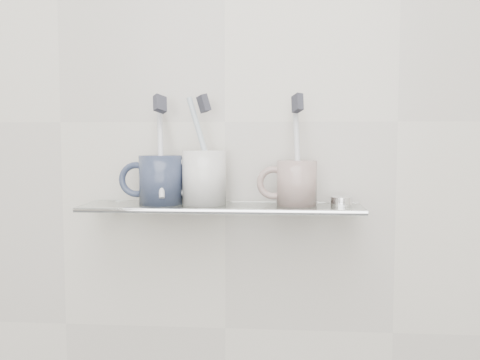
# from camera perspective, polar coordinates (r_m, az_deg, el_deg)

# --- Properties ---
(wall_back) EXTENTS (2.50, 0.00, 2.50)m
(wall_back) POSITION_cam_1_polar(r_m,az_deg,el_deg) (1.01, -1.62, 6.22)
(wall_back) COLOR beige
(wall_back) RESTS_ON ground
(shelf_glass) EXTENTS (0.50, 0.12, 0.01)m
(shelf_glass) POSITION_cam_1_polar(r_m,az_deg,el_deg) (0.96, -2.00, -2.91)
(shelf_glass) COLOR silver
(shelf_glass) RESTS_ON wall_back
(shelf_rail) EXTENTS (0.50, 0.01, 0.01)m
(shelf_rail) POSITION_cam_1_polar(r_m,az_deg,el_deg) (0.90, -2.40, -3.37)
(shelf_rail) COLOR silver
(shelf_rail) RESTS_ON shelf_glass
(bracket_left) EXTENTS (0.02, 0.03, 0.02)m
(bracket_left) POSITION_cam_1_polar(r_m,az_deg,el_deg) (1.05, -13.16, -2.97)
(bracket_left) COLOR silver
(bracket_left) RESTS_ON wall_back
(bracket_right) EXTENTS (0.02, 0.03, 0.02)m
(bracket_right) POSITION_cam_1_polar(r_m,az_deg,el_deg) (1.01, 10.29, -3.26)
(bracket_right) COLOR silver
(bracket_right) RESTS_ON wall_back
(mug_left) EXTENTS (0.09, 0.09, 0.09)m
(mug_left) POSITION_cam_1_polar(r_m,az_deg,el_deg) (0.98, -8.44, 0.02)
(mug_left) COLOR #212A3E
(mug_left) RESTS_ON shelf_glass
(mug_left_handle) EXTENTS (0.06, 0.01, 0.06)m
(mug_left_handle) POSITION_cam_1_polar(r_m,az_deg,el_deg) (0.99, -11.00, 0.04)
(mug_left_handle) COLOR #212A3E
(mug_left_handle) RESTS_ON mug_left
(toothbrush_left) EXTENTS (0.04, 0.09, 0.18)m
(toothbrush_left) POSITION_cam_1_polar(r_m,az_deg,el_deg) (0.98, -8.47, 3.35)
(toothbrush_left) COLOR silver
(toothbrush_left) RESTS_ON mug_left
(bristles_left) EXTENTS (0.03, 0.04, 0.04)m
(bristles_left) POSITION_cam_1_polar(r_m,az_deg,el_deg) (0.98, -8.53, 8.05)
(bristles_left) COLOR #2F303A
(bristles_left) RESTS_ON toothbrush_left
(mug_center) EXTENTS (0.08, 0.08, 0.10)m
(mug_center) POSITION_cam_1_polar(r_m,az_deg,el_deg) (0.96, -3.85, 0.26)
(mug_center) COLOR white
(mug_center) RESTS_ON shelf_glass
(mug_center_handle) EXTENTS (0.07, 0.01, 0.07)m
(mug_center_handle) POSITION_cam_1_polar(r_m,az_deg,el_deg) (0.97, -6.49, 0.28)
(mug_center_handle) COLOR white
(mug_center_handle) RESTS_ON mug_center
(toothbrush_center) EXTENTS (0.07, 0.02, 0.19)m
(toothbrush_center) POSITION_cam_1_polar(r_m,az_deg,el_deg) (0.96, -3.86, 3.38)
(toothbrush_center) COLOR silver
(toothbrush_center) RESTS_ON mug_center
(bristles_center) EXTENTS (0.03, 0.03, 0.04)m
(bristles_center) POSITION_cam_1_polar(r_m,az_deg,el_deg) (0.96, -3.89, 8.14)
(bristles_center) COLOR #2F303A
(bristles_center) RESTS_ON toothbrush_center
(mug_right) EXTENTS (0.09, 0.09, 0.08)m
(mug_right) POSITION_cam_1_polar(r_m,az_deg,el_deg) (0.95, 6.08, -0.32)
(mug_right) COLOR silver
(mug_right) RESTS_ON shelf_glass
(mug_right_handle) EXTENTS (0.06, 0.01, 0.06)m
(mug_right_handle) POSITION_cam_1_polar(r_m,az_deg,el_deg) (0.95, 3.58, -0.30)
(mug_right_handle) COLOR silver
(mug_right_handle) RESTS_ON mug_right
(toothbrush_right) EXTENTS (0.02, 0.07, 0.19)m
(toothbrush_right) POSITION_cam_1_polar(r_m,az_deg,el_deg) (0.95, 6.11, 3.35)
(toothbrush_right) COLOR silver
(toothbrush_right) RESTS_ON mug_right
(bristles_right) EXTENTS (0.02, 0.03, 0.04)m
(bristles_right) POSITION_cam_1_polar(r_m,az_deg,el_deg) (0.95, 6.15, 8.16)
(bristles_right) COLOR #2F303A
(bristles_right) RESTS_ON toothbrush_right
(chrome_cap) EXTENTS (0.04, 0.04, 0.02)m
(chrome_cap) POSITION_cam_1_polar(r_m,az_deg,el_deg) (0.96, 10.77, -2.24)
(chrome_cap) COLOR silver
(chrome_cap) RESTS_ON shelf_glass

